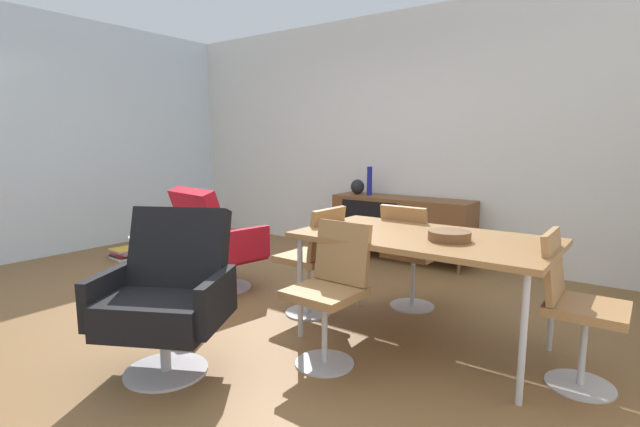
{
  "coord_description": "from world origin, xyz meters",
  "views": [
    {
      "loc": [
        2.62,
        -2.45,
        1.35
      ],
      "look_at": [
        0.53,
        0.41,
        0.8
      ],
      "focal_mm": 26.32,
      "sensor_mm": 36.0,
      "label": 1
    }
  ],
  "objects_px": {
    "dining_table": "(424,242)",
    "fruit_bowl": "(155,231)",
    "dining_chair_near_window": "(314,256)",
    "side_table_round": "(156,257)",
    "dining_chair_far_end": "(574,303)",
    "wooden_bowl_on_table": "(449,236)",
    "magazine_stack": "(129,252)",
    "armchair_black_shell": "(168,292)",
    "dining_chair_back_left": "(410,252)",
    "dining_chair_front_left": "(331,287)",
    "vase_sculptural_dark": "(358,187)",
    "sideboard": "(401,222)",
    "lounge_chair_red": "(217,240)",
    "vase_cobalt": "(369,181)"
  },
  "relations": [
    {
      "from": "armchair_black_shell",
      "to": "lounge_chair_red",
      "type": "bearing_deg",
      "value": 127.42
    },
    {
      "from": "dining_chair_front_left",
      "to": "sideboard",
      "type": "bearing_deg",
      "value": 107.06
    },
    {
      "from": "dining_chair_far_end",
      "to": "armchair_black_shell",
      "type": "height_order",
      "value": "armchair_black_shell"
    },
    {
      "from": "sideboard",
      "to": "wooden_bowl_on_table",
      "type": "distance_m",
      "value": 2.4
    },
    {
      "from": "fruit_bowl",
      "to": "armchair_black_shell",
      "type": "bearing_deg",
      "value": -32.09
    },
    {
      "from": "side_table_round",
      "to": "magazine_stack",
      "type": "relative_size",
      "value": 1.34
    },
    {
      "from": "lounge_chair_red",
      "to": "armchair_black_shell",
      "type": "relative_size",
      "value": 1.0
    },
    {
      "from": "vase_cobalt",
      "to": "dining_chair_front_left",
      "type": "height_order",
      "value": "vase_cobalt"
    },
    {
      "from": "dining_chair_far_end",
      "to": "lounge_chair_red",
      "type": "xyz_separation_m",
      "value": [
        -2.87,
        -0.01,
        -0.0
      ]
    },
    {
      "from": "dining_chair_near_window",
      "to": "dining_chair_front_left",
      "type": "bearing_deg",
      "value": -45.85
    },
    {
      "from": "fruit_bowl",
      "to": "magazine_stack",
      "type": "xyz_separation_m",
      "value": [
        -1.38,
        0.58,
        -0.51
      ]
    },
    {
      "from": "sideboard",
      "to": "dining_chair_near_window",
      "type": "xyz_separation_m",
      "value": [
        0.23,
        -1.94,
        0.03
      ]
    },
    {
      "from": "sideboard",
      "to": "fruit_bowl",
      "type": "height_order",
      "value": "sideboard"
    },
    {
      "from": "dining_chair_near_window",
      "to": "sideboard",
      "type": "bearing_deg",
      "value": 96.63
    },
    {
      "from": "dining_chair_front_left",
      "to": "magazine_stack",
      "type": "bearing_deg",
      "value": 167.43
    },
    {
      "from": "vase_sculptural_dark",
      "to": "armchair_black_shell",
      "type": "xyz_separation_m",
      "value": [
        0.62,
        -3.13,
        -0.34
      ]
    },
    {
      "from": "dining_table",
      "to": "dining_chair_far_end",
      "type": "relative_size",
      "value": 1.87
    },
    {
      "from": "sideboard",
      "to": "dining_chair_back_left",
      "type": "distance_m",
      "value": 1.58
    },
    {
      "from": "side_table_round",
      "to": "armchair_black_shell",
      "type": "bearing_deg",
      "value": -32.1
    },
    {
      "from": "dining_table",
      "to": "side_table_round",
      "type": "bearing_deg",
      "value": -170.95
    },
    {
      "from": "vase_sculptural_dark",
      "to": "dining_chair_back_left",
      "type": "xyz_separation_m",
      "value": [
        1.35,
        -1.38,
        -0.34
      ]
    },
    {
      "from": "dining_chair_front_left",
      "to": "lounge_chair_red",
      "type": "bearing_deg",
      "value": 161.45
    },
    {
      "from": "dining_chair_front_left",
      "to": "fruit_bowl",
      "type": "relative_size",
      "value": 4.28
    },
    {
      "from": "magazine_stack",
      "to": "sideboard",
      "type": "bearing_deg",
      "value": 33.41
    },
    {
      "from": "dining_chair_back_left",
      "to": "armchair_black_shell",
      "type": "distance_m",
      "value": 1.89
    },
    {
      "from": "dining_chair_far_end",
      "to": "dining_chair_back_left",
      "type": "xyz_separation_m",
      "value": [
        -1.24,
        0.56,
        0.0
      ]
    },
    {
      "from": "dining_chair_front_left",
      "to": "dining_table",
      "type": "bearing_deg",
      "value": 58.09
    },
    {
      "from": "dining_table",
      "to": "armchair_black_shell",
      "type": "height_order",
      "value": "armchair_black_shell"
    },
    {
      "from": "wooden_bowl_on_table",
      "to": "vase_sculptural_dark",
      "type": "bearing_deg",
      "value": 133.41
    },
    {
      "from": "sideboard",
      "to": "vase_cobalt",
      "type": "relative_size",
      "value": 4.84
    },
    {
      "from": "sideboard",
      "to": "dining_table",
      "type": "xyz_separation_m",
      "value": [
        1.11,
        -1.94,
        0.26
      ]
    },
    {
      "from": "lounge_chair_red",
      "to": "magazine_stack",
      "type": "height_order",
      "value": "lounge_chair_red"
    },
    {
      "from": "sideboard",
      "to": "side_table_round",
      "type": "height_order",
      "value": "sideboard"
    },
    {
      "from": "dining_chair_far_end",
      "to": "wooden_bowl_on_table",
      "type": "bearing_deg",
      "value": -175.72
    },
    {
      "from": "wooden_bowl_on_table",
      "to": "magazine_stack",
      "type": "relative_size",
      "value": 0.67
    },
    {
      "from": "dining_chair_far_end",
      "to": "side_table_round",
      "type": "distance_m",
      "value": 3.29
    },
    {
      "from": "dining_table",
      "to": "fruit_bowl",
      "type": "distance_m",
      "value": 2.41
    },
    {
      "from": "dining_chair_front_left",
      "to": "side_table_round",
      "type": "xyz_separation_m",
      "value": [
        -2.03,
        0.18,
        -0.15
      ]
    },
    {
      "from": "wooden_bowl_on_table",
      "to": "dining_chair_near_window",
      "type": "height_order",
      "value": "dining_chair_near_window"
    },
    {
      "from": "dining_table",
      "to": "side_table_round",
      "type": "xyz_separation_m",
      "value": [
        -2.37,
        -0.38,
        -0.38
      ]
    },
    {
      "from": "dining_table",
      "to": "dining_chair_back_left",
      "type": "bearing_deg",
      "value": 122.19
    },
    {
      "from": "dining_chair_far_end",
      "to": "armchair_black_shell",
      "type": "bearing_deg",
      "value": -148.73
    },
    {
      "from": "armchair_black_shell",
      "to": "vase_sculptural_dark",
      "type": "bearing_deg",
      "value": 101.24
    },
    {
      "from": "side_table_round",
      "to": "fruit_bowl",
      "type": "height_order",
      "value": "fruit_bowl"
    },
    {
      "from": "dining_table",
      "to": "dining_chair_front_left",
      "type": "height_order",
      "value": "dining_chair_front_left"
    },
    {
      "from": "dining_chair_near_window",
      "to": "side_table_round",
      "type": "bearing_deg",
      "value": -165.77
    },
    {
      "from": "armchair_black_shell",
      "to": "fruit_bowl",
      "type": "bearing_deg",
      "value": 147.91
    },
    {
      "from": "dining_chair_front_left",
      "to": "armchair_black_shell",
      "type": "bearing_deg",
      "value": -138.89
    },
    {
      "from": "armchair_black_shell",
      "to": "dining_chair_front_left",
      "type": "bearing_deg",
      "value": 41.11
    },
    {
      "from": "sideboard",
      "to": "magazine_stack",
      "type": "height_order",
      "value": "sideboard"
    }
  ]
}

